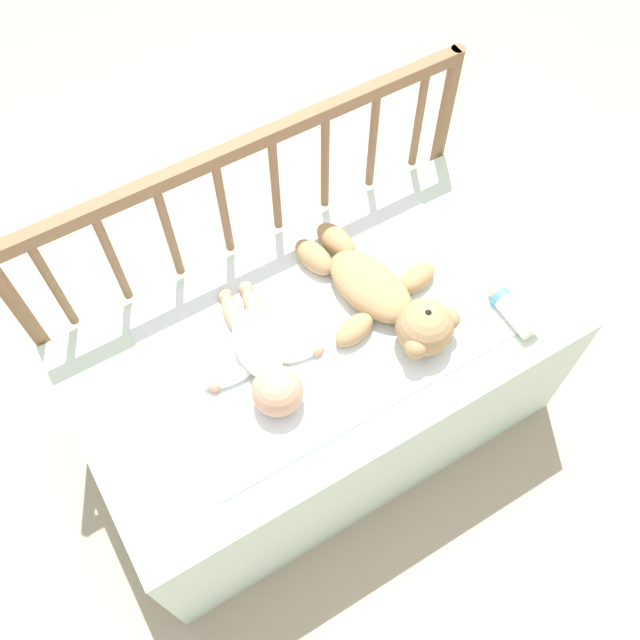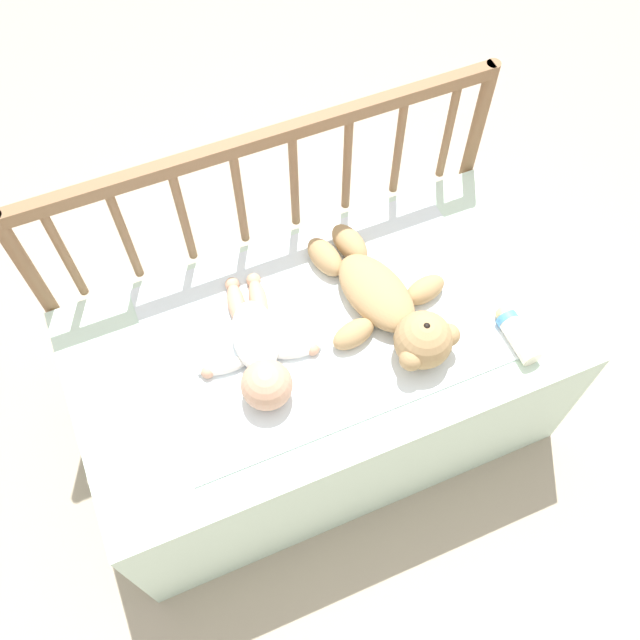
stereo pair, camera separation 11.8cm
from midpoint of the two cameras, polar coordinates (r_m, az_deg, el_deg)
name	(u,v)px [view 2 (the right image)]	position (r m, az deg, el deg)	size (l,w,h in m)	color
ground_plane	(321,416)	(2.21, 1.67, -7.76)	(12.00, 12.00, 0.00)	tan
crib_mattress	(322,380)	(1.97, 1.85, -4.96)	(1.23, 0.66, 0.51)	silver
crib_rail	(269,206)	(1.84, -2.28, 8.99)	(1.23, 0.04, 0.87)	brown
blanket	(324,322)	(1.76, 2.26, -0.27)	(0.85, 0.55, 0.01)	white
teddy_bear	(390,306)	(1.74, 7.55, 0.99)	(0.34, 0.48, 0.14)	tan
baby	(259,351)	(1.67, -2.91, -2.60)	(0.30, 0.39, 0.12)	white
baby_bottle	(516,333)	(1.80, 17.26, -1.15)	(0.05, 0.16, 0.05)	#F4E5CC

